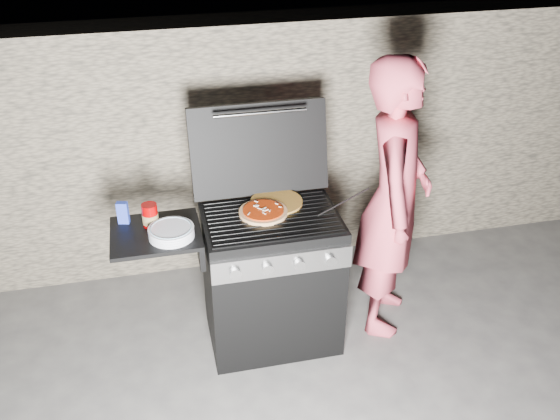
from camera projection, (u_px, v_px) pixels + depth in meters
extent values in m
plane|color=#41403F|center=(273.00, 335.00, 4.09)|extent=(50.00, 50.00, 0.00)
cube|color=gray|center=(241.00, 145.00, 4.51)|extent=(8.00, 0.35, 1.80)
cylinder|color=gold|center=(276.00, 202.00, 3.76)|extent=(0.41, 0.41, 0.02)
cylinder|color=#840001|center=(150.00, 215.00, 3.52)|extent=(0.09, 0.09, 0.14)
cube|color=#2339AD|center=(123.00, 213.00, 3.55)|extent=(0.07, 0.05, 0.13)
cylinder|color=silver|center=(171.00, 232.00, 3.44)|extent=(0.32, 0.32, 0.06)
imported|color=#D4485A|center=(394.00, 200.00, 3.81)|extent=(0.67, 0.78, 1.81)
cylinder|color=black|center=(344.00, 203.00, 3.69)|extent=(0.36, 0.14, 0.08)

